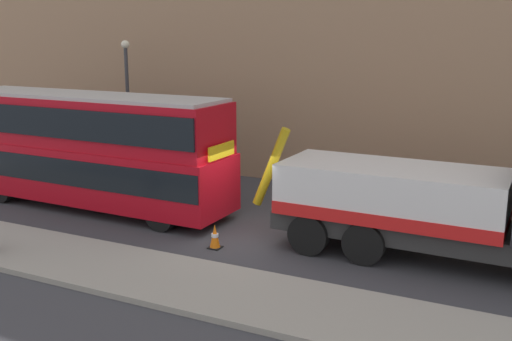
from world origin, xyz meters
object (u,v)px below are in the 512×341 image
traffic_cone_near_bus (215,237)px  street_lamp (128,95)px  recovery_tow_truck (458,202)px  double_decker_bus (87,146)px

traffic_cone_near_bus → street_lamp: size_ratio=0.12×
recovery_tow_truck → double_decker_bus: size_ratio=0.92×
recovery_tow_truck → street_lamp: 15.57m
street_lamp → recovery_tow_truck: bearing=-18.9°
double_decker_bus → street_lamp: street_lamp is taller
double_decker_bus → traffic_cone_near_bus: size_ratio=15.40×
traffic_cone_near_bus → recovery_tow_truck: bearing=15.4°
traffic_cone_near_bus → double_decker_bus: bearing=164.0°
recovery_tow_truck → traffic_cone_near_bus: size_ratio=14.12×
traffic_cone_near_bus → street_lamp: 11.11m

